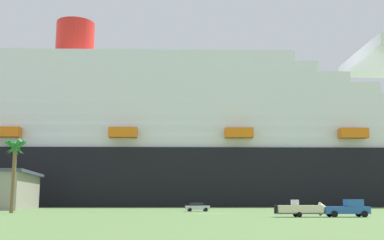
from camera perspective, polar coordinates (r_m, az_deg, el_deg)
ground_plane at (r=106.36m, az=0.33°, el=-10.68°), size 600.00×600.00×0.00m
cruise_ship at (r=151.90m, az=-2.08°, el=-3.20°), size 279.41×56.47×66.23m
pickup_truck at (r=63.64m, az=18.22°, el=-10.08°), size 5.74×2.64×2.20m
small_boat_on_trailer at (r=62.03m, az=13.39°, el=-10.40°), size 7.80×2.34×2.15m
palm_tree at (r=83.35m, az=-20.51°, el=-3.88°), size 3.51×3.63×11.98m
parked_car_silver_sedan at (r=87.95m, az=0.62°, el=-10.39°), size 4.39×2.09×1.58m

